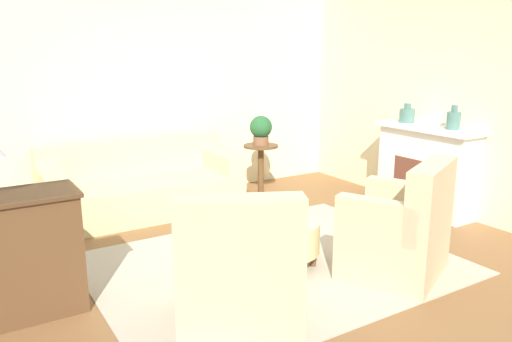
% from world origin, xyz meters
% --- Properties ---
extents(ground_plane, '(16.00, 16.00, 0.00)m').
position_xyz_m(ground_plane, '(0.00, 0.00, 0.00)').
color(ground_plane, brown).
extents(wall_back, '(9.29, 0.12, 2.80)m').
position_xyz_m(wall_back, '(0.00, 2.70, 1.40)').
color(wall_back, beige).
rests_on(wall_back, ground_plane).
extents(wall_right, '(0.12, 9.25, 2.80)m').
position_xyz_m(wall_right, '(2.69, 0.00, 1.40)').
color(wall_right, beige).
rests_on(wall_right, ground_plane).
extents(rug, '(3.15, 2.42, 0.01)m').
position_xyz_m(rug, '(0.00, 0.00, 0.01)').
color(rug, '#B2A893').
rests_on(rug, ground_plane).
extents(couch, '(2.27, 0.93, 0.85)m').
position_xyz_m(couch, '(-0.49, 2.09, 0.31)').
color(couch, beige).
rests_on(couch, ground_plane).
extents(armchair_left, '(1.07, 1.04, 1.01)m').
position_xyz_m(armchair_left, '(-0.80, -0.75, 0.39)').
color(armchair_left, '#C6B289').
rests_on(armchair_left, rug).
extents(armchair_right, '(1.07, 1.04, 1.01)m').
position_xyz_m(armchair_right, '(0.80, -0.75, 0.39)').
color(armchair_right, '#C6B289').
rests_on(armchair_right, rug).
extents(ottoman_table, '(0.71, 0.71, 0.40)m').
position_xyz_m(ottoman_table, '(0.07, -0.01, 0.27)').
color(ottoman_table, beige).
rests_on(ottoman_table, rug).
extents(side_table, '(0.45, 0.45, 0.71)m').
position_xyz_m(side_table, '(1.07, 1.92, 0.47)').
color(side_table, brown).
rests_on(side_table, ground_plane).
extents(fireplace, '(0.44, 1.31, 1.05)m').
position_xyz_m(fireplace, '(2.44, 0.37, 0.55)').
color(fireplace, white).
rests_on(fireplace, ground_plane).
extents(vase_mantel_near, '(0.18, 0.18, 0.24)m').
position_xyz_m(vase_mantel_near, '(2.43, 0.71, 1.14)').
color(vase_mantel_near, '#477066').
rests_on(vase_mantel_near, fireplace).
extents(vase_mantel_far, '(0.15, 0.15, 0.27)m').
position_xyz_m(vase_mantel_far, '(2.43, 0.04, 1.15)').
color(vase_mantel_far, '#477066').
rests_on(vase_mantel_far, fireplace).
extents(potted_plant_on_side_table, '(0.29, 0.29, 0.38)m').
position_xyz_m(potted_plant_on_side_table, '(1.07, 1.92, 0.92)').
color(potted_plant_on_side_table, brown).
rests_on(potted_plant_on_side_table, side_table).
extents(potted_plant_floor, '(0.37, 0.37, 0.52)m').
position_xyz_m(potted_plant_floor, '(-2.07, 1.67, 0.28)').
color(potted_plant_floor, brown).
rests_on(potted_plant_floor, ground_plane).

